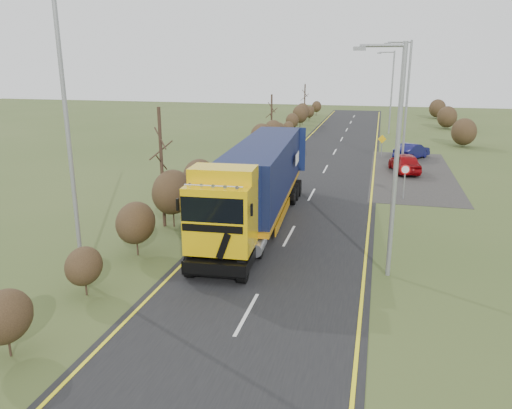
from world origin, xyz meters
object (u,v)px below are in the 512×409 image
at_px(streetlight_near, 394,154).
at_px(speed_sign, 405,175).
at_px(lorry, 259,180).
at_px(car_red_hatchback, 405,163).
at_px(car_blue_sedan, 412,151).

xyz_separation_m(streetlight_near, speed_sign, (1.11, 11.95, -3.38)).
bearing_deg(lorry, speed_sign, 39.99).
height_order(car_red_hatchback, streetlight_near, streetlight_near).
bearing_deg(car_blue_sedan, streetlight_near, 115.46).
bearing_deg(speed_sign, streetlight_near, -95.30).
bearing_deg(car_red_hatchback, car_blue_sedan, -108.34).
xyz_separation_m(car_blue_sedan, speed_sign, (-1.16, -13.77, 0.81)).
bearing_deg(car_blue_sedan, lorry, 98.05).
distance_m(lorry, streetlight_near, 8.37).
bearing_deg(car_red_hatchback, lorry, 52.05).
bearing_deg(streetlight_near, car_red_hatchback, 85.81).
xyz_separation_m(lorry, speed_sign, (7.45, 7.07, -0.92)).
bearing_deg(car_red_hatchback, speed_sign, 77.04).
bearing_deg(car_blue_sedan, car_red_hatchback, 112.60).
distance_m(streetlight_near, speed_sign, 12.47).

